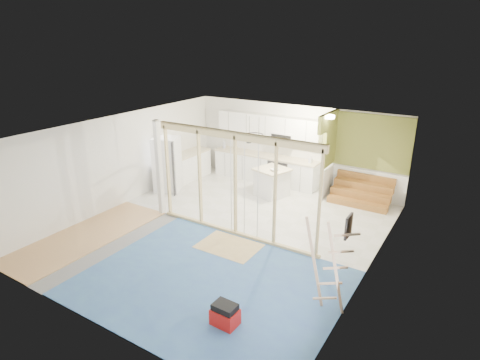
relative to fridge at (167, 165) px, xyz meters
The scene contains 17 objects.
room 3.39m from the fridge, 24.10° to the right, with size 7.01×8.01×2.61m.
floor_overlays 3.51m from the fridge, 22.66° to the right, with size 7.00×8.00×0.03m.
stud_frame 3.23m from the fridge, 25.90° to the right, with size 4.66×0.14×2.60m.
base_cabinets 2.50m from the fridge, 53.64° to the left, with size 4.45×2.24×0.93m.
upper_cabinets 3.44m from the fridge, 47.57° to the left, with size 3.60×0.41×0.85m.
green_partition 5.60m from the fridge, 24.06° to the left, with size 2.25×1.51×2.60m.
pot_rack 3.03m from the fridge, 10.59° to the left, with size 0.52×0.52×0.72m.
sheathing_panel 7.38m from the fridge, 27.25° to the right, with size 0.02×4.00×2.60m, color #A17557.
electrical_panel 7.11m from the fridge, 23.11° to the right, with size 0.04×0.30×0.40m, color #39393F.
ceiling_light 5.05m from the fridge, 19.99° to the left, with size 0.32×0.32×0.08m, color #FFEABF.
fridge is the anchor object (origin of this frame).
island 3.27m from the fridge, 24.18° to the left, with size 1.11×1.11×0.87m.
bowl 3.32m from the fridge, 21.20° to the left, with size 0.24×0.24×0.06m, color silver.
soap_bottle_a 2.37m from the fridge, 76.00° to the left, with size 0.12×0.12×0.30m, color #A8A9BB.
soap_bottle_b 4.41m from the fridge, 31.09° to the left, with size 0.10×0.10×0.21m, color silver.
toolbox 6.56m from the fridge, 40.29° to the right, with size 0.45×0.34×0.42m.
ladder 6.92m from the fridge, 25.23° to the right, with size 0.93×0.16×1.74m.
Camera 1 is at (5.06, -7.43, 4.66)m, focal length 30.00 mm.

